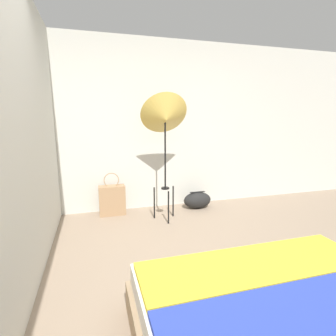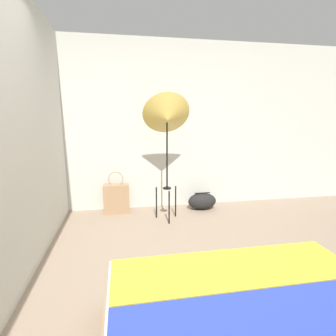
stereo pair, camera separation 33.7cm
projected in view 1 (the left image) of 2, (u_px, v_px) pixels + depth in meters
ground_plane at (206, 303)px, 2.06m from camera, size 14.00×14.00×0.00m
wall_back at (145, 126)px, 4.05m from camera, size 8.00×0.05×2.60m
wall_side_left at (32, 132)px, 2.40m from camera, size 0.05×8.00×2.60m
photo_umbrella at (165, 118)px, 3.49m from camera, size 0.65×0.50×1.76m
tote_bag at (112, 200)px, 3.90m from camera, size 0.38×0.18×0.64m
duffel_bag at (197, 200)px, 4.20m from camera, size 0.45×0.26×0.27m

